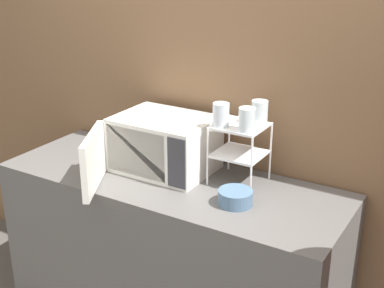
{
  "coord_description": "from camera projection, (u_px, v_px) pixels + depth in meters",
  "views": [
    {
      "loc": [
        1.37,
        -1.73,
        2.06
      ],
      "look_at": [
        0.11,
        0.36,
        1.12
      ],
      "focal_mm": 50.0,
      "sensor_mm": 36.0,
      "label": 1
    }
  ],
  "objects": [
    {
      "name": "microwave",
      "position": [
        161.0,
        145.0,
        2.77
      ],
      "size": [
        0.52,
        0.73,
        0.29
      ],
      "color": "silver",
      "rests_on": "counter"
    },
    {
      "name": "wall_back",
      "position": [
        207.0,
        91.0,
        2.87
      ],
      "size": [
        8.0,
        0.06,
        2.6
      ],
      "color": "brown",
      "rests_on": "ground_plane"
    },
    {
      "name": "dish_rack",
      "position": [
        240.0,
        141.0,
        2.61
      ],
      "size": [
        0.24,
        0.23,
        0.3
      ],
      "color": "white",
      "rests_on": "counter"
    },
    {
      "name": "bowl",
      "position": [
        235.0,
        198.0,
        2.44
      ],
      "size": [
        0.16,
        0.16,
        0.07
      ],
      "color": "slate",
      "rests_on": "counter"
    },
    {
      "name": "glass_front_right",
      "position": [
        247.0,
        120.0,
        2.47
      ],
      "size": [
        0.08,
        0.08,
        0.11
      ],
      "color": "silver",
      "rests_on": "dish_rack"
    },
    {
      "name": "counter",
      "position": [
        172.0,
        257.0,
        2.88
      ],
      "size": [
        1.81,
        0.66,
        0.92
      ],
      "color": "#595654",
      "rests_on": "ground_plane"
    },
    {
      "name": "glass_front_left",
      "position": [
        221.0,
        115.0,
        2.54
      ],
      "size": [
        0.08,
        0.08,
        0.11
      ],
      "color": "silver",
      "rests_on": "dish_rack"
    },
    {
      "name": "glass_back_right",
      "position": [
        260.0,
        112.0,
        2.58
      ],
      "size": [
        0.08,
        0.08,
        0.11
      ],
      "color": "silver",
      "rests_on": "dish_rack"
    }
  ]
}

